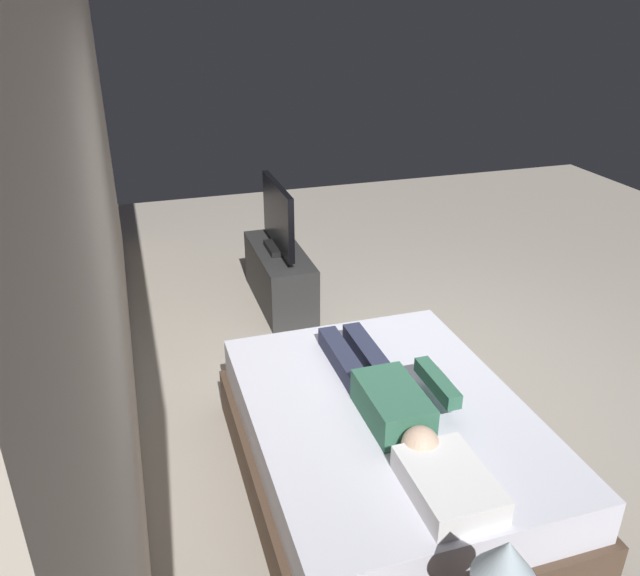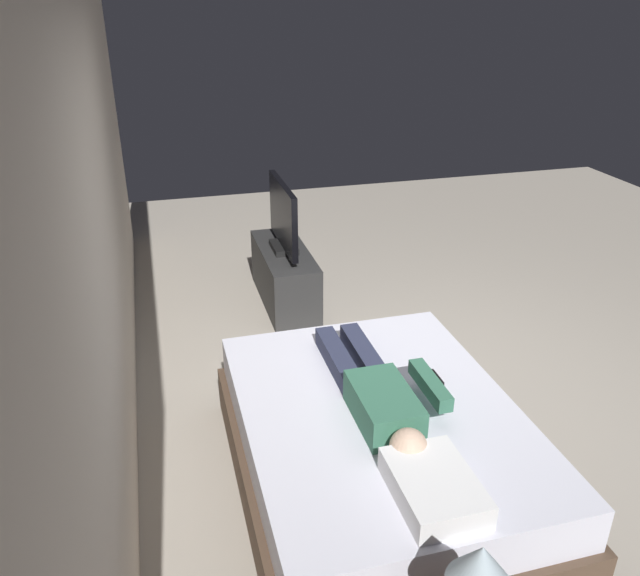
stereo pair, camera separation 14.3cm
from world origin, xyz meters
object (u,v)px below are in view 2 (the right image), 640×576
(person, at_px, (377,393))
(tv_stand, at_px, (285,276))
(lamp, at_px, (480,567))
(bed, at_px, (378,450))
(tv, at_px, (283,218))
(remote, at_px, (435,378))
(pillow, at_px, (434,487))

(person, height_order, tv_stand, person)
(tv_stand, distance_m, lamp, 3.75)
(bed, bearing_deg, tv, -0.15)
(bed, relative_size, remote, 13.18)
(bed, height_order, person, person)
(person, relative_size, tv, 1.43)
(remote, xyz_separation_m, lamp, (-1.47, 0.54, 0.30))
(bed, relative_size, tv, 2.25)
(tv_stand, height_order, lamp, lamp)
(pillow, distance_m, lamp, 0.68)
(tv, bearing_deg, tv_stand, 0.00)
(person, height_order, lamp, lamp)
(pillow, bearing_deg, remote, -25.12)
(pillow, distance_m, person, 0.70)
(pillow, height_order, person, person)
(remote, bearing_deg, tv, 9.94)
(pillow, bearing_deg, person, 0.57)
(person, distance_m, remote, 0.44)
(person, xyz_separation_m, tv_stand, (2.38, -0.01, -0.37))
(bed, distance_m, lamp, 1.42)
(pillow, height_order, remote, pillow)
(lamp, bearing_deg, tv, -2.25)
(bed, distance_m, pillow, 0.75)
(pillow, relative_size, person, 0.38)
(remote, distance_m, tv, 2.28)
(tv, bearing_deg, pillow, 179.88)
(pillow, bearing_deg, lamp, 167.32)
(lamp, bearing_deg, bed, -6.18)
(person, distance_m, lamp, 1.34)
(bed, height_order, lamp, lamp)
(bed, bearing_deg, lamp, 173.82)
(lamp, bearing_deg, person, -5.74)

